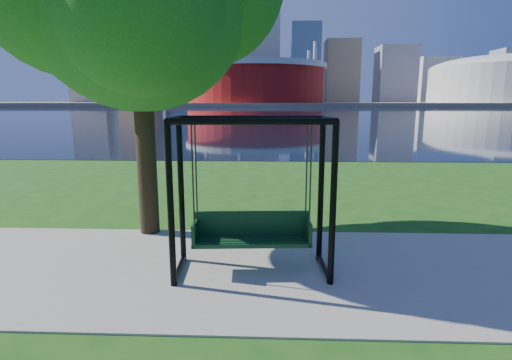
{
  "coord_description": "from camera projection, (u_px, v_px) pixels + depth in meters",
  "views": [
    {
      "loc": [
        0.38,
        -6.87,
        2.83
      ],
      "look_at": [
        0.1,
        0.0,
        1.47
      ],
      "focal_mm": 28.0,
      "sensor_mm": 36.0,
      "label": 1
    }
  ],
  "objects": [
    {
      "name": "stadium",
      "position": [
        255.0,
        82.0,
        235.27
      ],
      "size": [
        83.0,
        83.0,
        32.0
      ],
      "color": "maroon",
      "rests_on": "far_bank"
    },
    {
      "name": "ground",
      "position": [
        251.0,
        259.0,
        7.3
      ],
      "size": [
        900.0,
        900.0,
        0.0
      ],
      "primitive_type": "plane",
      "color": "#1E5114",
      "rests_on": "ground"
    },
    {
      "name": "arena",
      "position": [
        507.0,
        78.0,
        229.2
      ],
      "size": [
        84.0,
        84.0,
        26.56
      ],
      "color": "beige",
      "rests_on": "far_bank"
    },
    {
      "name": "river",
      "position": [
        271.0,
        112.0,
        107.27
      ],
      "size": [
        900.0,
        180.0,
        0.02
      ],
      "primitive_type": "cube",
      "color": "black",
      "rests_on": "ground"
    },
    {
      "name": "skyline",
      "position": [
        267.0,
        58.0,
        313.56
      ],
      "size": [
        392.0,
        66.0,
        96.5
      ],
      "color": "gray",
      "rests_on": "far_bank"
    },
    {
      "name": "far_bank",
      "position": [
        272.0,
        104.0,
        307.04
      ],
      "size": [
        900.0,
        228.0,
        2.0
      ],
      "primitive_type": "cube",
      "color": "#937F60",
      "rests_on": "ground"
    },
    {
      "name": "path",
      "position": [
        249.0,
        269.0,
        6.8
      ],
      "size": [
        120.0,
        4.0,
        0.03
      ],
      "primitive_type": "cube",
      "color": "#9E937F",
      "rests_on": "ground"
    },
    {
      "name": "swing",
      "position": [
        252.0,
        200.0,
        6.49
      ],
      "size": [
        2.6,
        1.26,
        2.6
      ],
      "rotation": [
        0.0,
        0.0,
        0.06
      ],
      "color": "black",
      "rests_on": "ground"
    }
  ]
}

